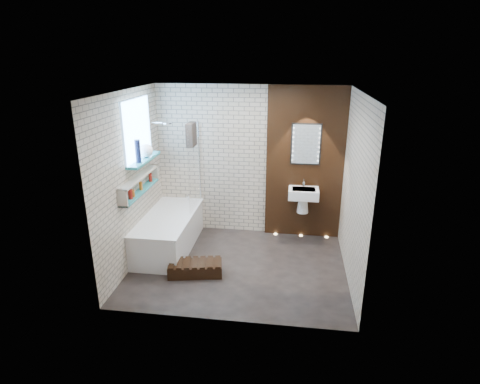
# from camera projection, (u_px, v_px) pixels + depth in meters

# --- Properties ---
(ground) EXTENTS (3.20, 3.20, 0.00)m
(ground) POSITION_uv_depth(u_px,v_px,m) (239.00, 266.00, 6.02)
(ground) COLOR black
(ground) RESTS_ON ground
(room_shell) EXTENTS (3.24, 3.20, 2.60)m
(room_shell) POSITION_uv_depth(u_px,v_px,m) (239.00, 186.00, 5.59)
(room_shell) COLOR #B1A38D
(room_shell) RESTS_ON ground
(walnut_panel) EXTENTS (1.30, 0.06, 2.60)m
(walnut_panel) POSITION_uv_depth(u_px,v_px,m) (305.00, 164.00, 6.65)
(walnut_panel) COLOR black
(walnut_panel) RESTS_ON ground
(clerestory_window) EXTENTS (0.18, 1.00, 0.94)m
(clerestory_window) POSITION_uv_depth(u_px,v_px,m) (138.00, 136.00, 5.91)
(clerestory_window) COLOR #7FADE0
(clerestory_window) RESTS_ON room_shell
(display_niche) EXTENTS (0.14, 1.30, 0.26)m
(display_niche) POSITION_uv_depth(u_px,v_px,m) (140.00, 184.00, 5.96)
(display_niche) COLOR teal
(display_niche) RESTS_ON room_shell
(bathtub) EXTENTS (0.79, 1.74, 0.70)m
(bathtub) POSITION_uv_depth(u_px,v_px,m) (169.00, 232.00, 6.50)
(bathtub) COLOR white
(bathtub) RESTS_ON ground
(bath_screen) EXTENTS (0.01, 0.78, 1.40)m
(bath_screen) POSITION_uv_depth(u_px,v_px,m) (194.00, 167.00, 6.54)
(bath_screen) COLOR white
(bath_screen) RESTS_ON bathtub
(towel) EXTENTS (0.11, 0.29, 0.37)m
(towel) POSITION_uv_depth(u_px,v_px,m) (191.00, 135.00, 6.25)
(towel) COLOR black
(towel) RESTS_ON bath_screen
(shower_head) EXTENTS (0.18, 0.18, 0.02)m
(shower_head) POSITION_uv_depth(u_px,v_px,m) (168.00, 123.00, 6.41)
(shower_head) COLOR silver
(shower_head) RESTS_ON room_shell
(washbasin) EXTENTS (0.50, 0.36, 0.58)m
(washbasin) POSITION_uv_depth(u_px,v_px,m) (303.00, 197.00, 6.64)
(washbasin) COLOR white
(washbasin) RESTS_ON walnut_panel
(led_mirror) EXTENTS (0.50, 0.02, 0.70)m
(led_mirror) POSITION_uv_depth(u_px,v_px,m) (306.00, 144.00, 6.50)
(led_mirror) COLOR black
(led_mirror) RESTS_ON walnut_panel
(walnut_step) EXTENTS (0.83, 0.49, 0.17)m
(walnut_step) POSITION_uv_depth(u_px,v_px,m) (195.00, 269.00, 5.78)
(walnut_step) COLOR black
(walnut_step) RESTS_ON ground
(niche_bottles) EXTENTS (0.06, 0.88, 0.14)m
(niche_bottles) POSITION_uv_depth(u_px,v_px,m) (139.00, 188.00, 5.92)
(niche_bottles) COLOR maroon
(niche_bottles) RESTS_ON display_niche
(sill_vases) EXTENTS (0.21, 0.47, 0.34)m
(sill_vases) POSITION_uv_depth(u_px,v_px,m) (145.00, 151.00, 6.00)
(sill_vases) COLOR black
(sill_vases) RESTS_ON clerestory_window
(floor_uplights) EXTENTS (0.96, 0.06, 0.01)m
(floor_uplights) POSITION_uv_depth(u_px,v_px,m) (301.00, 235.00, 7.02)
(floor_uplights) COLOR #FFD899
(floor_uplights) RESTS_ON ground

